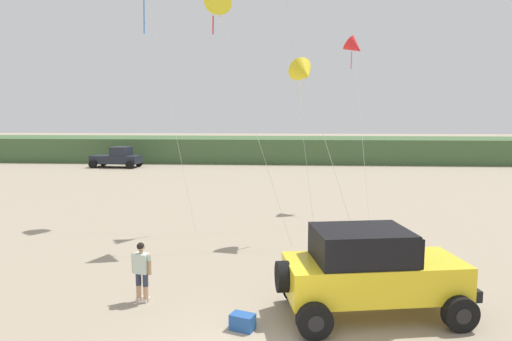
# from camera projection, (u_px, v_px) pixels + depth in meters

# --- Properties ---
(dune_ridge) EXTENTS (90.00, 8.60, 2.52)m
(dune_ridge) POSITION_uv_depth(u_px,v_px,m) (259.00, 149.00, 49.95)
(dune_ridge) COLOR #426038
(dune_ridge) RESTS_ON ground_plane
(jeep) EXTENTS (5.00, 3.07, 2.26)m
(jeep) POSITION_uv_depth(u_px,v_px,m) (371.00, 270.00, 11.41)
(jeep) COLOR yellow
(jeep) RESTS_ON ground_plane
(person_watching) EXTENTS (0.61, 0.39, 1.67)m
(person_watching) POSITION_uv_depth(u_px,v_px,m) (142.00, 269.00, 12.27)
(person_watching) COLOR tan
(person_watching) RESTS_ON ground_plane
(cooler_box) EXTENTS (0.65, 0.54, 0.38)m
(cooler_box) POSITION_uv_depth(u_px,v_px,m) (243.00, 322.00, 10.77)
(cooler_box) COLOR #23519E
(cooler_box) RESTS_ON ground_plane
(distant_pickup) EXTENTS (4.75, 2.73, 1.98)m
(distant_pickup) POSITION_uv_depth(u_px,v_px,m) (117.00, 158.00, 43.48)
(distant_pickup) COLOR #1E232D
(distant_pickup) RESTS_ON ground_plane
(kite_white_parafoil) EXTENTS (3.68, 1.85, 9.77)m
(kite_white_parafoil) POSITION_uv_depth(u_px,v_px,m) (217.00, 8.00, 17.48)
(kite_white_parafoil) COLOR yellow
(kite_white_parafoil) RESTS_ON ground_plane
(kite_orange_streamer) EXTENTS (2.72, 3.18, 7.41)m
(kite_orange_streamer) POSITION_uv_depth(u_px,v_px,m) (304.00, 73.00, 17.85)
(kite_orange_streamer) COLOR yellow
(kite_orange_streamer) RESTS_ON ground_plane
(kite_black_sled) EXTENTS (1.36, 6.49, 9.26)m
(kite_black_sled) POSITION_uv_depth(u_px,v_px,m) (355.00, 47.00, 24.13)
(kite_black_sled) COLOR red
(kite_black_sled) RESTS_ON ground_plane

